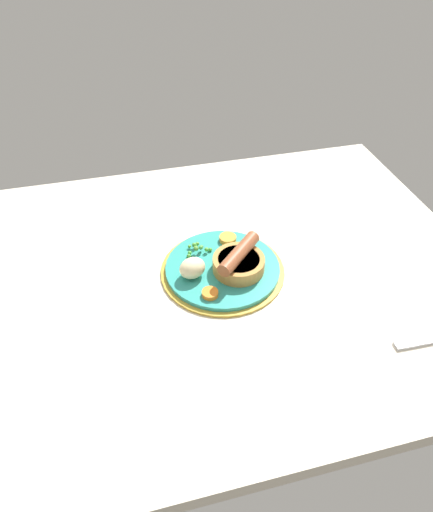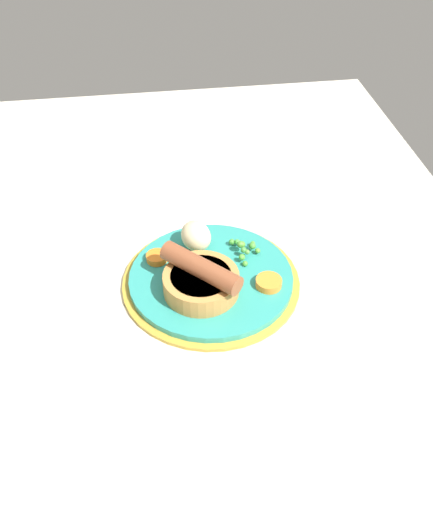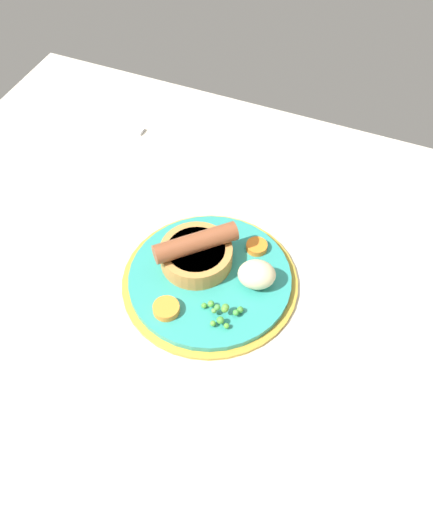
# 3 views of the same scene
# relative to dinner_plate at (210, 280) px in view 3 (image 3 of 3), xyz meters

# --- Properties ---
(dining_table) EXTENTS (1.10, 0.80, 0.03)m
(dining_table) POSITION_rel_dinner_plate_xyz_m (-0.04, 0.01, -0.02)
(dining_table) COLOR beige
(dining_table) RESTS_ON ground
(dinner_plate) EXTENTS (0.24, 0.24, 0.01)m
(dinner_plate) POSITION_rel_dinner_plate_xyz_m (0.00, 0.00, 0.00)
(dinner_plate) COLOR #B79333
(dinner_plate) RESTS_ON dining_table
(sausage_pudding) EXTENTS (0.10, 0.10, 0.05)m
(sausage_pudding) POSITION_rel_dinner_plate_xyz_m (0.03, -0.02, 0.03)
(sausage_pudding) COLOR #BC8442
(sausage_pudding) RESTS_ON dinner_plate
(pea_pile) EXTENTS (0.05, 0.04, 0.02)m
(pea_pile) POSITION_rel_dinner_plate_xyz_m (-0.04, 0.05, 0.02)
(pea_pile) COLOR #53A933
(pea_pile) RESTS_ON dinner_plate
(potato_chunk_1) EXTENTS (0.06, 0.05, 0.04)m
(potato_chunk_1) POSITION_rel_dinner_plate_xyz_m (-0.06, -0.01, 0.03)
(potato_chunk_1) COLOR beige
(potato_chunk_1) RESTS_ON dinner_plate
(carrot_slice_2) EXTENTS (0.04, 0.04, 0.01)m
(carrot_slice_2) POSITION_rel_dinner_plate_xyz_m (-0.04, -0.07, 0.01)
(carrot_slice_2) COLOR orange
(carrot_slice_2) RESTS_ON dinner_plate
(carrot_slice_5) EXTENTS (0.04, 0.04, 0.01)m
(carrot_slice_5) POSITION_rel_dinner_plate_xyz_m (0.03, 0.07, 0.01)
(carrot_slice_5) COLOR orange
(carrot_slice_5) RESTS_ON dinner_plate
(fork) EXTENTS (0.18, 0.02, 0.01)m
(fork) POSITION_rel_dinner_plate_xyz_m (0.32, -0.25, -0.00)
(fork) COLOR silver
(fork) RESTS_ON dining_table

